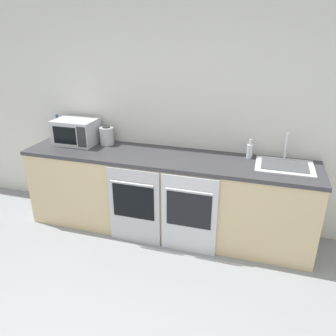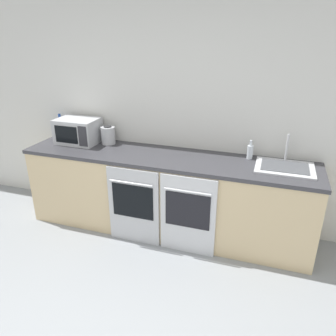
# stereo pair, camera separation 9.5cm
# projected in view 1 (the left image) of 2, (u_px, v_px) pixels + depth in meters

# --- Properties ---
(wall_back) EXTENTS (10.00, 0.06, 2.60)m
(wall_back) POSITION_uv_depth(u_px,v_px,m) (175.00, 113.00, 3.68)
(wall_back) COLOR silver
(wall_back) RESTS_ON ground_plane
(counter_back) EXTENTS (3.19, 0.68, 0.91)m
(counter_back) POSITION_uv_depth(u_px,v_px,m) (166.00, 194.00, 3.69)
(counter_back) COLOR #D1B789
(counter_back) RESTS_ON ground_plane
(oven_left) EXTENTS (0.57, 0.06, 0.86)m
(oven_left) POSITION_uv_depth(u_px,v_px,m) (134.00, 206.00, 3.46)
(oven_left) COLOR #B7BABF
(oven_left) RESTS_ON ground_plane
(oven_right) EXTENTS (0.57, 0.06, 0.86)m
(oven_right) POSITION_uv_depth(u_px,v_px,m) (189.00, 215.00, 3.30)
(oven_right) COLOR silver
(oven_right) RESTS_ON ground_plane
(microwave) EXTENTS (0.48, 0.36, 0.29)m
(microwave) POSITION_uv_depth(u_px,v_px,m) (76.00, 132.00, 3.86)
(microwave) COLOR #B7BABF
(microwave) RESTS_ON counter_back
(bottle_clear) EXTENTS (0.06, 0.06, 0.20)m
(bottle_clear) POSITION_uv_depth(u_px,v_px,m) (250.00, 151.00, 3.44)
(bottle_clear) COLOR silver
(bottle_clear) RESTS_ON counter_back
(bottle_blue) EXTENTS (0.08, 0.08, 0.29)m
(bottle_blue) POSITION_uv_depth(u_px,v_px,m) (58.00, 129.00, 4.08)
(bottle_blue) COLOR #234793
(bottle_blue) RESTS_ON counter_back
(kettle) EXTENTS (0.16, 0.16, 0.22)m
(kettle) POSITION_uv_depth(u_px,v_px,m) (107.00, 136.00, 3.85)
(kettle) COLOR #B7BABF
(kettle) RESTS_ON counter_back
(sink) EXTENTS (0.56, 0.43, 0.30)m
(sink) POSITION_uv_depth(u_px,v_px,m) (285.00, 165.00, 3.24)
(sink) COLOR silver
(sink) RESTS_ON counter_back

